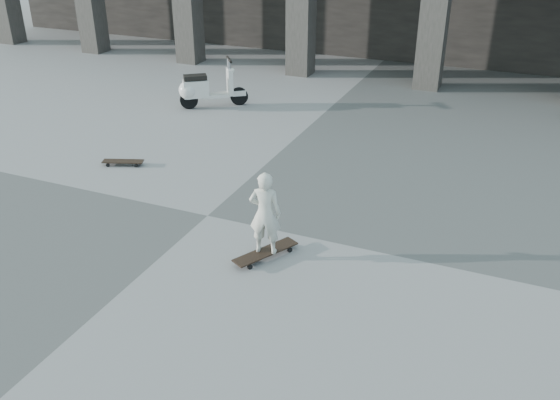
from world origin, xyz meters
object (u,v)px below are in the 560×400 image
at_px(longboard, 266,252).
at_px(scooter, 202,89).
at_px(child, 265,213).
at_px(skateboard_spare, 123,162).

height_order(longboard, scooter, scooter).
xyz_separation_m(longboard, scooter, (-4.12, 5.46, 0.37)).
distance_m(longboard, child, 0.61).
height_order(longboard, skateboard_spare, longboard).
relative_size(longboard, skateboard_spare, 1.26).
bearing_deg(child, skateboard_spare, -39.44).
bearing_deg(scooter, child, -90.23).
xyz_separation_m(skateboard_spare, scooter, (-0.38, 3.60, 0.38)).
distance_m(skateboard_spare, child, 4.23).
bearing_deg(longboard, scooter, 65.03).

